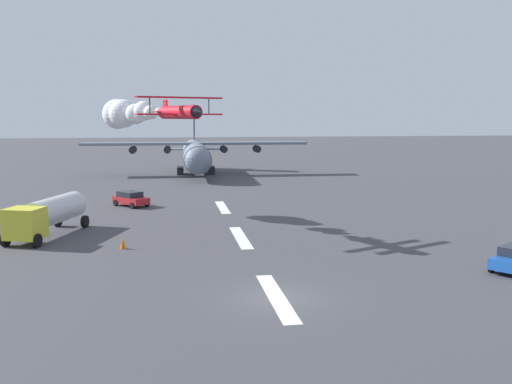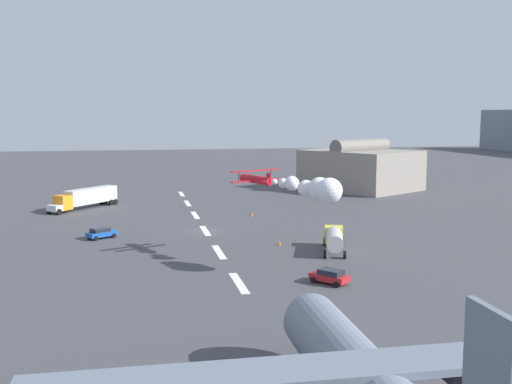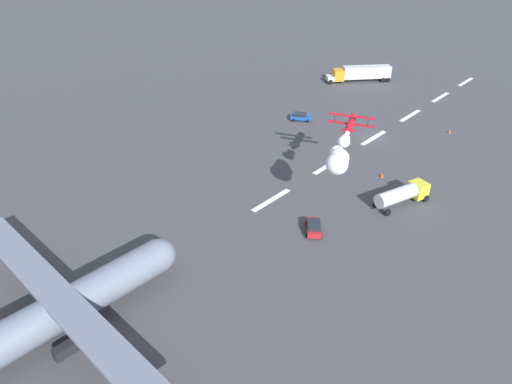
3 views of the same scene
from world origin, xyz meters
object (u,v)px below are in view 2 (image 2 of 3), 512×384
object	(u,v)px
stunt_biplane_red	(309,188)
traffic_cone_near	(252,214)
followme_car_yellow	(101,233)
airport_staff_sedan	(330,276)
fuel_tanker_truck	(334,238)
traffic_cone_far	(279,242)
semi_truck_orange	(86,197)

from	to	relation	value
stunt_biplane_red	traffic_cone_near	size ratio (longest dim) A/B	22.16
followme_car_yellow	airport_staff_sedan	xyz separation A→B (m)	(28.59, 24.39, -0.00)
followme_car_yellow	airport_staff_sedan	bearing A→B (deg)	40.46
fuel_tanker_truck	traffic_cone_far	size ratio (longest dim) A/B	12.07
stunt_biplane_red	airport_staff_sedan	distance (m)	10.36
stunt_biplane_red	semi_truck_orange	world-z (taller)	stunt_biplane_red
followme_car_yellow	traffic_cone_far	distance (m)	25.58
stunt_biplane_red	semi_truck_orange	bearing A→B (deg)	-151.68
followme_car_yellow	airport_staff_sedan	size ratio (longest dim) A/B	1.05
traffic_cone_far	traffic_cone_near	bearing A→B (deg)	177.71
semi_truck_orange	followme_car_yellow	xyz separation A→B (m)	(29.00, 4.15, -1.33)
stunt_biplane_red	traffic_cone_far	size ratio (longest dim) A/B	22.16
airport_staff_sedan	traffic_cone_far	xyz separation A→B (m)	(-19.11, -0.63, -0.44)
stunt_biplane_red	semi_truck_orange	distance (m)	59.36
stunt_biplane_red	traffic_cone_near	world-z (taller)	stunt_biplane_red
traffic_cone_near	fuel_tanker_truck	bearing A→B (deg)	9.92
semi_truck_orange	traffic_cone_near	world-z (taller)	semi_truck_orange
stunt_biplane_red	followme_car_yellow	distance (m)	34.10
semi_truck_orange	airport_staff_sedan	world-z (taller)	semi_truck_orange
stunt_biplane_red	airport_staff_sedan	bearing A→B (deg)	5.99
airport_staff_sedan	traffic_cone_far	world-z (taller)	airport_staff_sedan
followme_car_yellow	traffic_cone_far	size ratio (longest dim) A/B	5.90
followme_car_yellow	traffic_cone_far	xyz separation A→B (m)	(9.48, 23.76, -0.44)
traffic_cone_near	traffic_cone_far	world-z (taller)	same
semi_truck_orange	fuel_tanker_truck	size ratio (longest dim) A/B	1.50
fuel_tanker_truck	followme_car_yellow	bearing A→B (deg)	-116.18
fuel_tanker_truck	airport_staff_sedan	size ratio (longest dim) A/B	2.14
fuel_tanker_truck	traffic_cone_near	bearing A→B (deg)	-170.08
stunt_biplane_red	fuel_tanker_truck	xyz separation A→B (m)	(-8.24, 5.95, -7.68)
airport_staff_sedan	traffic_cone_near	world-z (taller)	airport_staff_sedan
airport_staff_sedan	semi_truck_orange	bearing A→B (deg)	-153.64
airport_staff_sedan	traffic_cone_near	bearing A→B (deg)	179.58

